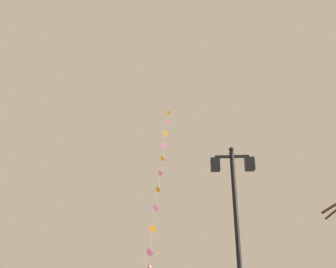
# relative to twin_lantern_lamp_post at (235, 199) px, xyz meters

# --- Properties ---
(twin_lantern_lamp_post) EXTENTS (1.33, 0.28, 5.21)m
(twin_lantern_lamp_post) POSITION_rel_twin_lantern_lamp_post_xyz_m (0.00, 0.00, 0.00)
(twin_lantern_lamp_post) COLOR black
(twin_lantern_lamp_post) RESTS_ON ground_plane
(kite_train) EXTENTS (1.12, 10.40, 16.24)m
(kite_train) POSITION_rel_twin_lantern_lamp_post_xyz_m (-3.64, 15.92, 5.01)
(kite_train) COLOR brown
(kite_train) RESTS_ON ground_plane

